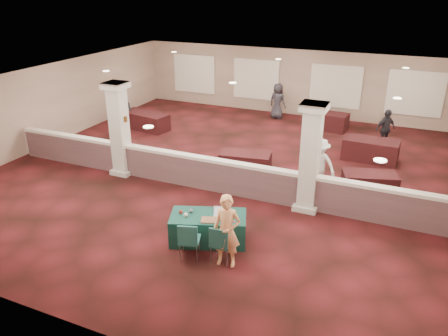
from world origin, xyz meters
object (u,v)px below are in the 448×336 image
at_px(conf_chair_side, 189,238).
at_px(attendee_c, 385,129).
at_px(far_table_front_right, 369,183).
at_px(far_table_back_right, 370,150).
at_px(conf_chair_main, 220,241).
at_px(attendee_b, 319,164).
at_px(attendee_d, 278,101).
at_px(near_table, 208,228).
at_px(far_table_front_left, 149,122).
at_px(far_table_back_center, 326,121).
at_px(attendee_a, 125,111).
at_px(far_table_front_center, 245,162).
at_px(far_table_back_left, 143,119).
at_px(woman, 227,231).

relative_size(conf_chair_side, attendee_c, 0.62).
relative_size(far_table_front_right, far_table_back_right, 0.84).
xyz_separation_m(conf_chair_main, far_table_back_right, (2.52, 8.16, -0.18)).
distance_m(far_table_back_right, attendee_b, 3.47).
relative_size(conf_chair_side, attendee_d, 0.58).
xyz_separation_m(near_table, conf_chair_side, (-0.08, -0.93, 0.22)).
height_order(near_table, far_table_front_left, same).
height_order(conf_chair_side, far_table_front_left, conf_chair_side).
relative_size(conf_chair_main, far_table_front_right, 0.59).
bearing_deg(conf_chair_main, far_table_back_center, 85.69).
xyz_separation_m(near_table, attendee_a, (-7.56, 7.09, 0.41)).
distance_m(far_table_front_center, far_table_back_center, 6.19).
xyz_separation_m(conf_chair_side, attendee_a, (-7.48, 8.02, 0.19)).
bearing_deg(far_table_back_right, far_table_back_center, 126.47).
height_order(far_table_front_center, far_table_back_center, far_table_back_center).
height_order(far_table_back_left, far_table_back_right, far_table_back_right).
bearing_deg(attendee_d, far_table_back_left, 50.37).
xyz_separation_m(conf_chair_main, far_table_back_left, (-7.51, 8.16, -0.21)).
relative_size(attendee_b, attendee_c, 1.06).
bearing_deg(attendee_d, far_table_front_left, 54.19).
height_order(conf_chair_side, far_table_back_center, conf_chair_side).
xyz_separation_m(far_table_back_left, far_table_back_right, (10.02, 0.00, 0.04)).
bearing_deg(far_table_back_right, far_table_front_right, -84.29).
height_order(far_table_front_center, attendee_c, attendee_c).
bearing_deg(far_table_front_center, far_table_front_left, 154.63).
relative_size(conf_chair_side, far_table_front_right, 0.60).
xyz_separation_m(woman, attendee_d, (-2.45, 11.98, -0.04)).
bearing_deg(conf_chair_main, near_table, 129.10).
xyz_separation_m(conf_chair_main, attendee_c, (2.86, 9.69, 0.22)).
bearing_deg(conf_chair_side, attendee_a, 114.93).
bearing_deg(attendee_b, far_table_back_right, 79.48).
relative_size(far_table_front_left, far_table_front_center, 1.04).
height_order(far_table_front_center, attendee_b, attendee_b).
bearing_deg(far_table_back_right, woman, -106.04).
xyz_separation_m(near_table, far_table_back_right, (3.19, 7.43, 0.03)).
bearing_deg(woman, attendee_c, 64.72).
bearing_deg(woman, far_table_back_right, 64.21).
bearing_deg(attendee_d, far_table_back_center, 178.37).
bearing_deg(far_table_back_left, far_table_front_left, -24.82).
xyz_separation_m(attendee_b, attendee_c, (1.62, 4.73, -0.05)).
height_order(far_table_front_left, far_table_back_center, far_table_back_center).
distance_m(far_table_front_right, attendee_b, 1.67).
distance_m(far_table_back_right, attendee_a, 10.76).
bearing_deg(far_table_back_left, woman, -46.81).
xyz_separation_m(near_table, far_table_front_center, (-0.71, 4.53, -0.02)).
bearing_deg(far_table_front_right, conf_chair_main, -118.08).
distance_m(far_table_front_left, attendee_d, 6.26).
height_order(conf_chair_side, attendee_d, attendee_d).
bearing_deg(conf_chair_main, far_table_back_left, 129.53).
bearing_deg(attendee_c, attendee_d, 109.81).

